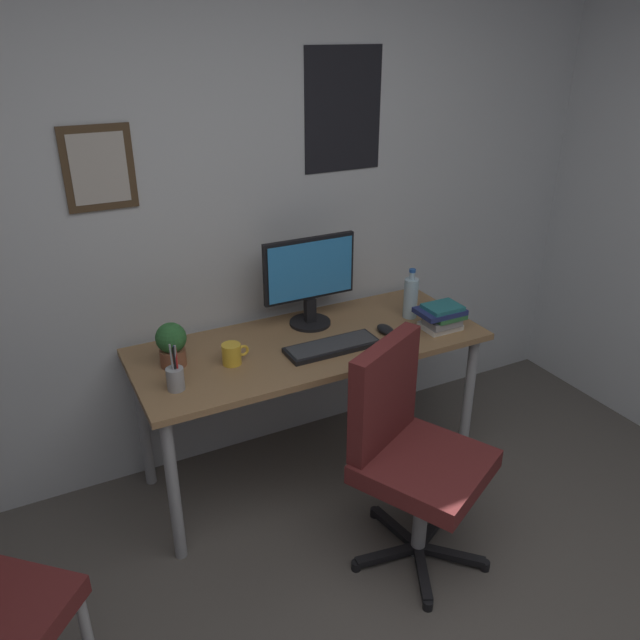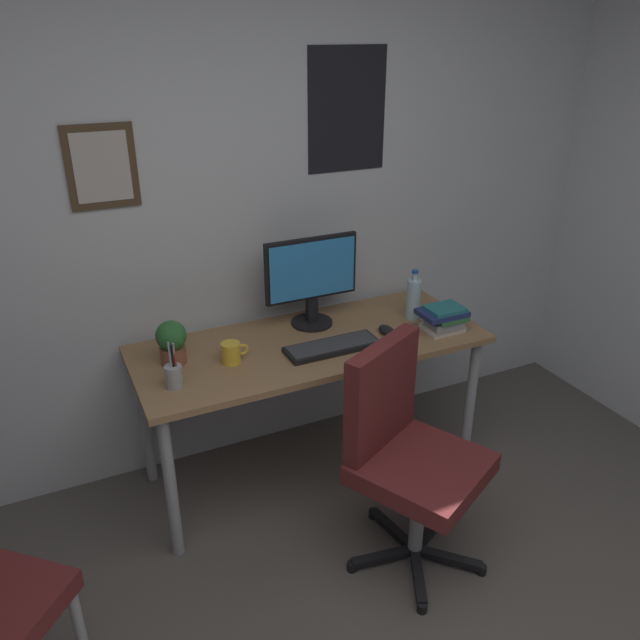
{
  "view_description": "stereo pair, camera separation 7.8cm",
  "coord_description": "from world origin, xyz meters",
  "px_view_note": "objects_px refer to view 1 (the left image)",
  "views": [
    {
      "loc": [
        -0.83,
        -0.57,
        2.04
      ],
      "look_at": [
        0.3,
        1.64,
        0.88
      ],
      "focal_mm": 35.27,
      "sensor_mm": 36.0,
      "label": 1
    },
    {
      "loc": [
        -0.76,
        -0.6,
        2.04
      ],
      "look_at": [
        0.3,
        1.64,
        0.88
      ],
      "focal_mm": 35.27,
      "sensor_mm": 36.0,
      "label": 2
    }
  ],
  "objects_px": {
    "monitor": "(310,278)",
    "pen_cup": "(175,377)",
    "keyboard": "(332,346)",
    "book_stack_left": "(442,317)",
    "coffee_mug_near": "(232,354)",
    "potted_plant": "(171,343)",
    "water_bottle": "(411,297)",
    "computer_mouse": "(385,329)",
    "office_chair": "(408,446)"
  },
  "relations": [
    {
      "from": "keyboard",
      "to": "book_stack_left",
      "type": "xyz_separation_m",
      "value": [
        0.56,
        -0.06,
        0.05
      ]
    },
    {
      "from": "coffee_mug_near",
      "to": "pen_cup",
      "type": "height_order",
      "value": "pen_cup"
    },
    {
      "from": "office_chair",
      "to": "potted_plant",
      "type": "height_order",
      "value": "office_chair"
    },
    {
      "from": "keyboard",
      "to": "computer_mouse",
      "type": "relative_size",
      "value": 3.91
    },
    {
      "from": "keyboard",
      "to": "coffee_mug_near",
      "type": "bearing_deg",
      "value": 170.08
    },
    {
      "from": "office_chair",
      "to": "pen_cup",
      "type": "relative_size",
      "value": 4.75
    },
    {
      "from": "office_chair",
      "to": "monitor",
      "type": "height_order",
      "value": "monitor"
    },
    {
      "from": "coffee_mug_near",
      "to": "computer_mouse",
      "type": "bearing_deg",
      "value": -3.72
    },
    {
      "from": "potted_plant",
      "to": "office_chair",
      "type": "bearing_deg",
      "value": -44.22
    },
    {
      "from": "coffee_mug_near",
      "to": "pen_cup",
      "type": "bearing_deg",
      "value": -160.11
    },
    {
      "from": "water_bottle",
      "to": "book_stack_left",
      "type": "xyz_separation_m",
      "value": [
        0.05,
        -0.18,
        -0.04
      ]
    },
    {
      "from": "computer_mouse",
      "to": "water_bottle",
      "type": "bearing_deg",
      "value": 25.86
    },
    {
      "from": "office_chair",
      "to": "water_bottle",
      "type": "height_order",
      "value": "water_bottle"
    },
    {
      "from": "coffee_mug_near",
      "to": "book_stack_left",
      "type": "distance_m",
      "value": 1.01
    },
    {
      "from": "pen_cup",
      "to": "water_bottle",
      "type": "bearing_deg",
      "value": 6.99
    },
    {
      "from": "water_bottle",
      "to": "pen_cup",
      "type": "distance_m",
      "value": 1.23
    },
    {
      "from": "office_chair",
      "to": "book_stack_left",
      "type": "xyz_separation_m",
      "value": [
        0.5,
        0.48,
        0.26
      ]
    },
    {
      "from": "monitor",
      "to": "pen_cup",
      "type": "height_order",
      "value": "monitor"
    },
    {
      "from": "pen_cup",
      "to": "monitor",
      "type": "bearing_deg",
      "value": 22.19
    },
    {
      "from": "coffee_mug_near",
      "to": "monitor",
      "type": "bearing_deg",
      "value": 23.48
    },
    {
      "from": "pen_cup",
      "to": "potted_plant",
      "type": "bearing_deg",
      "value": 77.95
    },
    {
      "from": "computer_mouse",
      "to": "coffee_mug_near",
      "type": "height_order",
      "value": "coffee_mug_near"
    },
    {
      "from": "book_stack_left",
      "to": "keyboard",
      "type": "bearing_deg",
      "value": 174.34
    },
    {
      "from": "pen_cup",
      "to": "coffee_mug_near",
      "type": "bearing_deg",
      "value": 19.89
    },
    {
      "from": "keyboard",
      "to": "potted_plant",
      "type": "height_order",
      "value": "potted_plant"
    },
    {
      "from": "office_chair",
      "to": "monitor",
      "type": "distance_m",
      "value": 0.93
    },
    {
      "from": "office_chair",
      "to": "keyboard",
      "type": "height_order",
      "value": "office_chair"
    },
    {
      "from": "potted_plant",
      "to": "pen_cup",
      "type": "relative_size",
      "value": 0.98
    },
    {
      "from": "keyboard",
      "to": "potted_plant",
      "type": "distance_m",
      "value": 0.7
    },
    {
      "from": "potted_plant",
      "to": "pen_cup",
      "type": "height_order",
      "value": "pen_cup"
    },
    {
      "from": "monitor",
      "to": "pen_cup",
      "type": "xyz_separation_m",
      "value": [
        -0.74,
        -0.3,
        -0.19
      ]
    },
    {
      "from": "water_bottle",
      "to": "office_chair",
      "type": "bearing_deg",
      "value": -123.91
    },
    {
      "from": "water_bottle",
      "to": "book_stack_left",
      "type": "bearing_deg",
      "value": -74.03
    },
    {
      "from": "office_chair",
      "to": "computer_mouse",
      "type": "relative_size",
      "value": 8.64
    },
    {
      "from": "office_chair",
      "to": "book_stack_left",
      "type": "distance_m",
      "value": 0.74
    },
    {
      "from": "monitor",
      "to": "coffee_mug_near",
      "type": "bearing_deg",
      "value": -156.52
    },
    {
      "from": "pen_cup",
      "to": "book_stack_left",
      "type": "bearing_deg",
      "value": -1.55
    },
    {
      "from": "coffee_mug_near",
      "to": "pen_cup",
      "type": "relative_size",
      "value": 0.6
    },
    {
      "from": "water_bottle",
      "to": "potted_plant",
      "type": "bearing_deg",
      "value": 177.53
    },
    {
      "from": "computer_mouse",
      "to": "book_stack_left",
      "type": "bearing_deg",
      "value": -18.12
    },
    {
      "from": "coffee_mug_near",
      "to": "book_stack_left",
      "type": "height_order",
      "value": "book_stack_left"
    },
    {
      "from": "water_bottle",
      "to": "book_stack_left",
      "type": "relative_size",
      "value": 1.17
    },
    {
      "from": "office_chair",
      "to": "computer_mouse",
      "type": "distance_m",
      "value": 0.65
    },
    {
      "from": "monitor",
      "to": "pen_cup",
      "type": "distance_m",
      "value": 0.82
    },
    {
      "from": "office_chair",
      "to": "water_bottle",
      "type": "xyz_separation_m",
      "value": [
        0.45,
        0.66,
        0.3
      ]
    },
    {
      "from": "water_bottle",
      "to": "potted_plant",
      "type": "xyz_separation_m",
      "value": [
        -1.18,
        0.05,
        -0.0
      ]
    },
    {
      "from": "office_chair",
      "to": "keyboard",
      "type": "bearing_deg",
      "value": 96.44
    },
    {
      "from": "potted_plant",
      "to": "pen_cup",
      "type": "bearing_deg",
      "value": -102.05
    },
    {
      "from": "keyboard",
      "to": "pen_cup",
      "type": "distance_m",
      "value": 0.72
    },
    {
      "from": "potted_plant",
      "to": "book_stack_left",
      "type": "bearing_deg",
      "value": -10.81
    }
  ]
}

